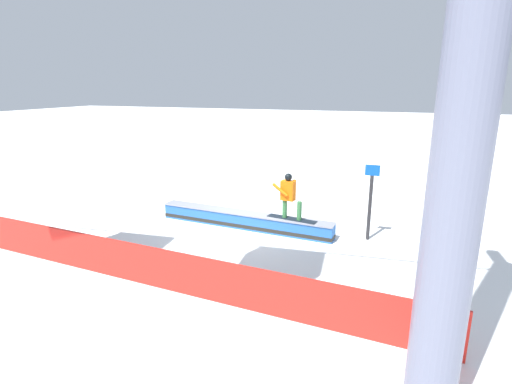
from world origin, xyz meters
name	(u,v)px	position (x,y,z in m)	size (l,w,h in m)	color
ground_plane	(244,228)	(0.00, 0.00, 0.00)	(120.00, 120.00, 0.00)	white
grind_box	(244,221)	(0.00, 0.00, 0.23)	(5.75, 0.93, 0.51)	#2862B6
snowboarder	(289,195)	(-1.47, 0.10, 1.24)	(1.56, 0.55, 1.37)	black
safety_fence	(171,271)	(0.00, 4.27, 0.47)	(11.52, 0.06, 0.93)	red
trail_marker	(370,201)	(-3.75, -0.33, 1.18)	(0.40, 0.10, 2.21)	#262628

